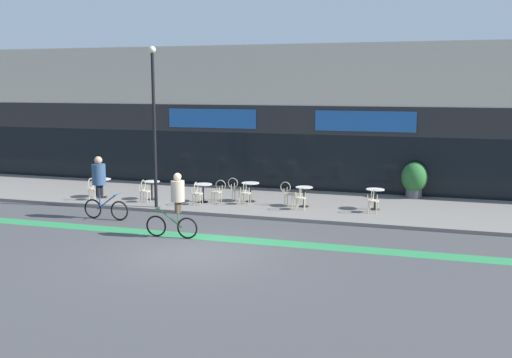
% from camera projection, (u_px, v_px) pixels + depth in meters
% --- Properties ---
extents(ground_plane, '(120.00, 120.00, 0.00)m').
position_uv_depth(ground_plane, '(194.00, 253.00, 16.58)').
color(ground_plane, '#424244').
extents(sidewalk_slab, '(40.00, 5.50, 0.12)m').
position_uv_depth(sidewalk_slab, '(267.00, 202.00, 23.40)').
color(sidewalk_slab, slate).
rests_on(sidewalk_slab, ground).
extents(storefront_facade, '(40.00, 4.06, 6.29)m').
position_uv_depth(storefront_facade, '(296.00, 117.00, 27.37)').
color(storefront_facade, beige).
rests_on(storefront_facade, ground).
extents(bike_lane_stripe, '(36.00, 0.70, 0.01)m').
position_uv_depth(bike_lane_stripe, '(216.00, 238.00, 18.18)').
color(bike_lane_stripe, '#2D844C').
rests_on(bike_lane_stripe, ground).
extents(bistro_table_0, '(0.74, 0.74, 0.76)m').
position_uv_depth(bistro_table_0, '(102.00, 184.00, 23.94)').
color(bistro_table_0, black).
rests_on(bistro_table_0, sidewalk_slab).
extents(bistro_table_1, '(0.64, 0.64, 0.74)m').
position_uv_depth(bistro_table_1, '(152.00, 187.00, 23.51)').
color(bistro_table_1, black).
rests_on(bistro_table_1, sidewalk_slab).
extents(bistro_table_2, '(0.69, 0.69, 0.71)m').
position_uv_depth(bistro_table_2, '(203.00, 189.00, 23.02)').
color(bistro_table_2, black).
rests_on(bistro_table_2, sidewalk_slab).
extents(bistro_table_3, '(0.68, 0.68, 0.74)m').
position_uv_depth(bistro_table_3, '(250.00, 188.00, 23.09)').
color(bistro_table_3, black).
rests_on(bistro_table_3, sidewalk_slab).
extents(bistro_table_4, '(0.64, 0.64, 0.75)m').
position_uv_depth(bistro_table_4, '(304.00, 193.00, 22.14)').
color(bistro_table_4, black).
rests_on(bistro_table_4, sidewalk_slab).
extents(bistro_table_5, '(0.66, 0.66, 0.76)m').
position_uv_depth(bistro_table_5, '(375.00, 195.00, 21.64)').
color(bistro_table_5, black).
rests_on(bistro_table_5, sidewalk_slab).
extents(cafe_chair_0_near, '(0.43, 0.59, 0.90)m').
position_uv_depth(cafe_chair_0_near, '(93.00, 187.00, 23.36)').
color(cafe_chair_0_near, beige).
rests_on(cafe_chair_0_near, sidewalk_slab).
extents(cafe_chair_1_near, '(0.43, 0.59, 0.90)m').
position_uv_depth(cafe_chair_1_near, '(144.00, 189.00, 22.92)').
color(cafe_chair_1_near, beige).
rests_on(cafe_chair_1_near, sidewalk_slab).
extents(cafe_chair_2_near, '(0.41, 0.58, 0.90)m').
position_uv_depth(cafe_chair_2_near, '(197.00, 192.00, 22.43)').
color(cafe_chair_2_near, beige).
rests_on(cafe_chair_2_near, sidewalk_slab).
extents(cafe_chair_2_side, '(0.58, 0.41, 0.90)m').
position_uv_depth(cafe_chair_2_side, '(218.00, 190.00, 22.84)').
color(cafe_chair_2_side, beige).
rests_on(cafe_chair_2_side, sidewalk_slab).
extents(cafe_chair_3_near, '(0.42, 0.59, 0.90)m').
position_uv_depth(cafe_chair_3_near, '(245.00, 191.00, 22.50)').
color(cafe_chair_3_near, beige).
rests_on(cafe_chair_3_near, sidewalk_slab).
extents(cafe_chair_3_side, '(0.57, 0.40, 0.90)m').
position_uv_depth(cafe_chair_3_side, '(235.00, 188.00, 23.28)').
color(cafe_chair_3_side, beige).
rests_on(cafe_chair_3_side, sidewalk_slab).
extents(cafe_chair_4_near, '(0.45, 0.60, 0.90)m').
position_uv_depth(cafe_chair_4_near, '(301.00, 196.00, 21.55)').
color(cafe_chair_4_near, beige).
rests_on(cafe_chair_4_near, sidewalk_slab).
extents(cafe_chair_4_side, '(0.59, 0.44, 0.90)m').
position_uv_depth(cafe_chair_4_side, '(288.00, 192.00, 22.34)').
color(cafe_chair_4_side, beige).
rests_on(cafe_chair_4_side, sidewalk_slab).
extents(cafe_chair_5_near, '(0.44, 0.59, 0.90)m').
position_uv_depth(cafe_chair_5_near, '(373.00, 199.00, 21.06)').
color(cafe_chair_5_near, beige).
rests_on(cafe_chair_5_near, sidewalk_slab).
extents(planter_pot, '(1.02, 1.02, 1.43)m').
position_uv_depth(planter_pot, '(414.00, 179.00, 23.86)').
color(planter_pot, '#4C4C51').
rests_on(planter_pot, sidewalk_slab).
extents(lamp_post, '(0.26, 0.26, 5.84)m').
position_uv_depth(lamp_post, '(154.00, 117.00, 21.62)').
color(lamp_post, black).
rests_on(lamp_post, sidewalk_slab).
extents(cyclist_0, '(1.74, 0.49, 2.19)m').
position_uv_depth(cyclist_0, '(100.00, 182.00, 20.55)').
color(cyclist_0, black).
rests_on(cyclist_0, ground).
extents(cyclist_1, '(1.68, 0.48, 2.01)m').
position_uv_depth(cyclist_1, '(176.00, 201.00, 18.02)').
color(cyclist_1, black).
rests_on(cyclist_1, ground).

